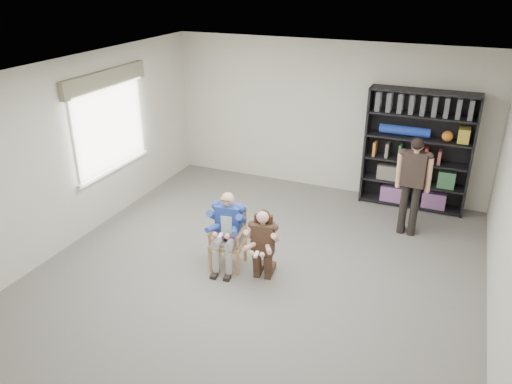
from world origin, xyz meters
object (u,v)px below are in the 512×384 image
at_px(seated_man, 228,230).
at_px(standing_man, 412,187).
at_px(kneeling_woman, 262,246).
at_px(armchair, 228,239).
at_px(bookshelf, 417,151).

distance_m(seated_man, standing_man, 3.00).
relative_size(seated_man, kneeling_woman, 1.09).
distance_m(armchair, bookshelf, 3.81).
height_order(kneeling_woman, bookshelf, bookshelf).
relative_size(armchair, bookshelf, 0.42).
bearing_deg(bookshelf, seated_man, -125.20).
height_order(armchair, standing_man, standing_man).
relative_size(armchair, seated_man, 0.77).
height_order(armchair, bookshelf, bookshelf).
distance_m(armchair, kneeling_woman, 0.60).
relative_size(armchair, standing_man, 0.54).
xyz_separation_m(kneeling_woman, bookshelf, (1.59, 3.19, 0.52)).
xyz_separation_m(armchair, kneeling_woman, (0.58, -0.12, 0.08)).
distance_m(bookshelf, standing_man, 1.13).
relative_size(kneeling_woman, bookshelf, 0.50).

